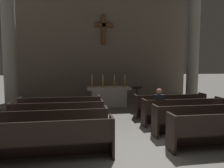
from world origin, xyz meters
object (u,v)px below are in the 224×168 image
candlestick_inner_right (114,83)px  candlestick_outer_right (125,83)px  altar (109,96)px  pew_left_row_3 (58,116)px  column_left_second (9,45)px  candlestick_outer_left (92,83)px  pew_right_row_4 (170,105)px  pew_left_row_2 (54,126)px  pew_right_row_2 (200,119)px  candlestick_inner_left (103,83)px  pew_left_row_1 (47,140)px  lectern (137,99)px  lone_worshipper (158,106)px  pew_right_row_3 (183,111)px  column_right_second (193,47)px  pew_left_row_4 (61,109)px

candlestick_inner_right → candlestick_outer_right: size_ratio=1.00×
altar → pew_left_row_3: bearing=-121.3°
column_left_second → candlestick_outer_left: bearing=-4.5°
pew_left_row_3 → pew_right_row_4: same height
pew_left_row_2 → candlestick_outer_right: 5.62m
pew_right_row_4 → candlestick_inner_right: 3.22m
pew_right_row_2 → candlestick_inner_right: size_ratio=4.80×
pew_left_row_3 → candlestick_inner_left: 4.12m
pew_left_row_1 → lectern: 5.65m
pew_right_row_2 → candlestick_outer_left: candlestick_outer_left is taller
pew_right_row_4 → altar: bearing=131.0°
column_left_second → lone_worshipper: bearing=-32.6°
pew_left_row_3 → candlestick_inner_left: (1.88, 3.59, 0.73)m
column_left_second → candlestick_inner_right: bearing=-3.5°
pew_right_row_2 → pew_right_row_3: 1.08m
column_right_second → altar: 5.44m
pew_left_row_1 → pew_left_row_2: (0.00, 1.08, 0.00)m
column_left_second → candlestick_inner_left: size_ratio=10.33×
pew_left_row_2 → candlestick_inner_right: (2.48, 4.67, 0.73)m
pew_right_row_2 → pew_left_row_4: bearing=153.7°
candlestick_inner_right → pew_right_row_4: bearing=-53.2°
pew_left_row_2 → pew_left_row_3: 1.08m
candlestick_inner_right → column_right_second: bearing=3.9°
pew_left_row_1 → pew_right_row_3: (4.36, 2.16, 0.00)m
column_left_second → candlestick_outer_left: (3.94, -0.31, -1.90)m
pew_right_row_3 → pew_right_row_4: 1.08m
pew_left_row_4 → candlestick_inner_left: bearing=53.2°
pew_left_row_4 → column_right_second: size_ratio=0.46×
pew_left_row_2 → candlestick_inner_right: bearing=62.0°
pew_left_row_1 → candlestick_inner_left: (1.88, 5.75, 0.73)m
pew_left_row_2 → lone_worshipper: lone_worshipper is taller
candlestick_inner_left → candlestick_inner_right: size_ratio=1.00×
pew_left_row_1 → pew_right_row_3: size_ratio=1.00×
candlestick_inner_left → lone_worshipper: size_ratio=0.47×
pew_left_row_3 → lectern: size_ratio=2.57×
column_left_second → lone_worshipper: 7.56m
lectern → pew_right_row_3: bearing=-66.9°
pew_right_row_3 → pew_right_row_4: (0.00, 1.08, 0.00)m
candlestick_outer_left → column_right_second: bearing=3.1°
pew_left_row_3 → altar: size_ratio=1.35×
candlestick_outer_right → column_left_second: bearing=176.9°
altar → column_right_second: bearing=3.7°
pew_left_row_2 → column_left_second: column_left_second is taller
pew_left_row_1 → altar: 6.15m
pew_left_row_2 → column_right_second: column_right_second is taller
column_right_second → candlestick_outer_left: column_right_second is taller
pew_right_row_3 → candlestick_inner_left: size_ratio=4.80×
candlestick_outer_right → lectern: 1.40m
pew_right_row_3 → candlestick_outer_left: size_ratio=4.80×
candlestick_outer_right → pew_left_row_3: bearing=-130.2°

